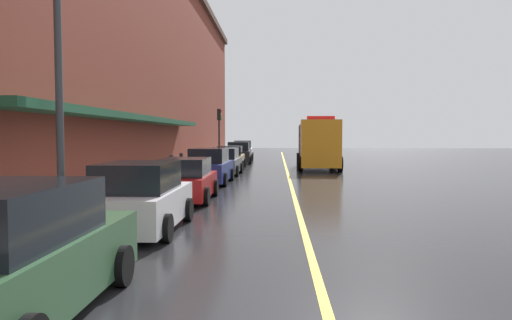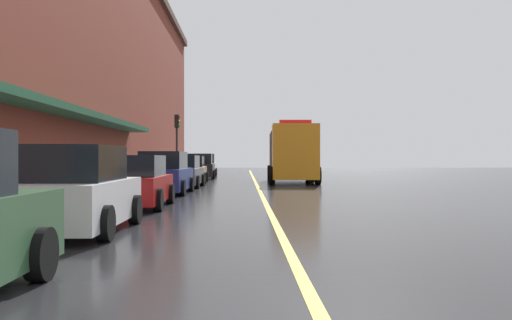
{
  "view_description": "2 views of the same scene",
  "coord_description": "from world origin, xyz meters",
  "views": [
    {
      "loc": [
        -0.67,
        -5.13,
        2.36
      ],
      "look_at": [
        -1.59,
        15.56,
        1.27
      ],
      "focal_mm": 33.1,
      "sensor_mm": 36.0,
      "label": 1
    },
    {
      "loc": [
        -0.7,
        -4.33,
        1.45
      ],
      "look_at": [
        -0.24,
        16.25,
        1.39
      ],
      "focal_mm": 37.71,
      "sensor_mm": 36.0,
      "label": 2
    }
  ],
  "objects": [
    {
      "name": "ground_plane",
      "position": [
        0.0,
        25.0,
        0.0
      ],
      "size": [
        112.0,
        112.0,
        0.0
      ],
      "primitive_type": "plane",
      "color": "#232326"
    },
    {
      "name": "sidewalk_left",
      "position": [
        -6.2,
        25.0,
        0.07
      ],
      "size": [
        2.4,
        70.0,
        0.15
      ],
      "primitive_type": "cube",
      "color": "gray",
      "rests_on": "ground"
    },
    {
      "name": "lane_center_stripe",
      "position": [
        0.0,
        25.0,
        0.0
      ],
      "size": [
        0.16,
        70.0,
        0.01
      ],
      "primitive_type": "cube",
      "color": "gold",
      "rests_on": "ground"
    },
    {
      "name": "brick_building_left",
      "position": [
        -11.41,
        23.99,
        7.31
      ],
      "size": [
        9.19,
        64.0,
        14.59
      ],
      "color": "maroon",
      "rests_on": "ground"
    },
    {
      "name": "parked_car_1",
      "position": [
        -4.03,
        6.26,
        0.79
      ],
      "size": [
        2.08,
        4.15,
        1.7
      ],
      "rotation": [
        0.0,
        0.0,
        1.57
      ],
      "color": "silver",
      "rests_on": "ground"
    },
    {
      "name": "parked_car_2",
      "position": [
        -3.92,
        11.62,
        0.73
      ],
      "size": [
        1.99,
        4.19,
        1.54
      ],
      "rotation": [
        0.0,
        0.0,
        1.58
      ],
      "color": "maroon",
      "rests_on": "ground"
    },
    {
      "name": "parked_car_3",
      "position": [
        -3.95,
        17.72,
        0.81
      ],
      "size": [
        2.09,
        4.56,
        1.73
      ],
      "rotation": [
        0.0,
        0.0,
        1.55
      ],
      "color": "navy",
      "rests_on": "ground"
    },
    {
      "name": "parked_car_4",
      "position": [
        -3.88,
        22.77,
        0.75
      ],
      "size": [
        2.2,
        4.18,
        1.6
      ],
      "rotation": [
        0.0,
        0.0,
        1.55
      ],
      "color": "#595B60",
      "rests_on": "ground"
    },
    {
      "name": "parked_car_5",
      "position": [
        -3.95,
        28.04,
        0.75
      ],
      "size": [
        2.12,
        4.66,
        1.59
      ],
      "rotation": [
        0.0,
        0.0,
        1.59
      ],
      "color": "#A5844C",
      "rests_on": "ground"
    },
    {
      "name": "parked_car_6",
      "position": [
        -3.85,
        34.28,
        0.84
      ],
      "size": [
        2.24,
        4.36,
        1.79
      ],
      "rotation": [
        0.0,
        0.0,
        1.6
      ],
      "color": "black",
      "rests_on": "ground"
    },
    {
      "name": "parked_car_7",
      "position": [
        -3.94,
        40.33,
        0.85
      ],
      "size": [
        2.08,
        4.64,
        1.83
      ],
      "rotation": [
        0.0,
        0.0,
        1.6
      ],
      "color": "silver",
      "rests_on": "ground"
    },
    {
      "name": "utility_truck",
      "position": [
        2.21,
        28.19,
        1.7
      ],
      "size": [
        3.0,
        8.06,
        3.57
      ],
      "rotation": [
        0.0,
        0.0,
        -1.6
      ],
      "color": "orange",
      "rests_on": "ground"
    },
    {
      "name": "parking_meter_0",
      "position": [
        -5.35,
        29.52,
        1.06
      ],
      "size": [
        0.14,
        0.18,
        1.33
      ],
      "color": "#4C4C51",
      "rests_on": "sidewalk_left"
    },
    {
      "name": "parking_meter_1",
      "position": [
        -5.35,
        24.23,
        1.06
      ],
      "size": [
        0.14,
        0.18,
        1.33
      ],
      "color": "#4C4C51",
      "rests_on": "sidewalk_left"
    },
    {
      "name": "parking_meter_2",
      "position": [
        -5.35,
        22.83,
        1.06
      ],
      "size": [
        0.14,
        0.18,
        1.33
      ],
      "color": "#4C4C51",
      "rests_on": "sidewalk_left"
    },
    {
      "name": "parking_meter_3",
      "position": [
        -5.35,
        15.53,
        1.06
      ],
      "size": [
        0.14,
        0.18,
        1.33
      ],
      "color": "#4C4C51",
      "rests_on": "sidewalk_left"
    },
    {
      "name": "parking_meter_4",
      "position": [
        -5.35,
        17.72,
        1.06
      ],
      "size": [
        0.14,
        0.18,
        1.33
      ],
      "color": "#4C4C51",
      "rests_on": "sidewalk_left"
    },
    {
      "name": "traffic_light_near",
      "position": [
        -5.29,
        32.55,
        3.16
      ],
      "size": [
        0.38,
        0.36,
        4.3
      ],
      "color": "#232326",
      "rests_on": "sidewalk_left"
    }
  ]
}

